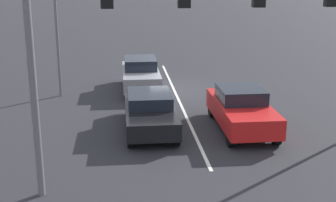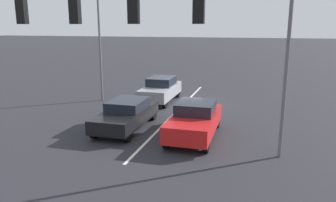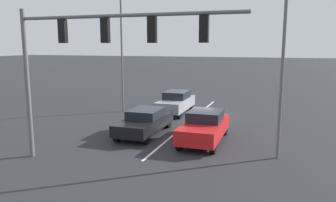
# 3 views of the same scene
# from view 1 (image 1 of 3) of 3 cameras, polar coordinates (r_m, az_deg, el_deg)

# --- Properties ---
(ground_plane) EXTENTS (240.00, 240.00, 0.00)m
(ground_plane) POSITION_cam_1_polar(r_m,az_deg,el_deg) (24.08, 0.70, 1.43)
(ground_plane) COLOR #28282D
(lane_stripe_left_divider) EXTENTS (0.12, 16.14, 0.01)m
(lane_stripe_left_divider) POSITION_cam_1_polar(r_m,az_deg,el_deg) (22.09, 1.32, 0.10)
(lane_stripe_left_divider) COLOR silver
(lane_stripe_left_divider) RESTS_ON ground_plane
(car_red_leftlane_front) EXTENTS (1.90, 4.61, 1.60)m
(car_red_leftlane_front) POSITION_cam_1_polar(r_m,az_deg,el_deg) (18.18, 8.96, -0.97)
(car_red_leftlane_front) COLOR red
(car_red_leftlane_front) RESTS_ON ground_plane
(car_black_midlane_front) EXTENTS (1.88, 4.71, 1.40)m
(car_black_midlane_front) POSITION_cam_1_polar(r_m,az_deg,el_deg) (18.02, -2.22, -1.19)
(car_black_midlane_front) COLOR black
(car_black_midlane_front) RESTS_ON ground_plane
(car_gray_midlane_second) EXTENTS (1.81, 4.49, 1.62)m
(car_gray_midlane_second) POSITION_cam_1_polar(r_m,az_deg,el_deg) (23.85, -3.36, 3.32)
(car_gray_midlane_second) COLOR gray
(car_gray_midlane_second) RESTS_ON ground_plane
(traffic_signal_gantry) EXTENTS (9.49, 0.37, 6.47)m
(traffic_signal_gantry) POSITION_cam_1_polar(r_m,az_deg,el_deg) (12.12, -1.11, 10.63)
(traffic_signal_gantry) COLOR slate
(traffic_signal_gantry) RESTS_ON ground_plane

